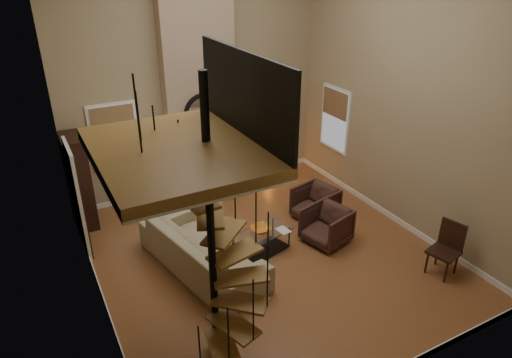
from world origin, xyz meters
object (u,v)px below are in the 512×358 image
coffee_table (262,240)px  floor_lamp (154,162)px  armchair_near (317,203)px  sofa (201,249)px  side_chair (447,246)px  hutch (79,182)px  accent_lamp (268,170)px  armchair_far (329,224)px

coffee_table → floor_lamp: 2.65m
armchair_near → floor_lamp: (-3.06, 1.37, 1.06)m
armchair_near → sofa: bearing=-93.3°
coffee_table → side_chair: (2.58, -2.01, 0.24)m
floor_lamp → hutch: bearing=151.4°
accent_lamp → armchair_near: bearing=-90.3°
armchair_near → accent_lamp: 2.14m
armchair_far → side_chair: side_chair is taller
sofa → floor_lamp: bearing=-6.0°
hutch → floor_lamp: hutch is taller
armchair_near → armchair_far: size_ratio=1.00×
sofa → armchair_far: size_ratio=3.36×
armchair_near → floor_lamp: bearing=-127.1°
sofa → accent_lamp: sofa is taller
hutch → coffee_table: hutch is taller
sofa → armchair_near: bearing=-92.3°
armchair_near → accent_lamp: (0.01, 2.14, -0.10)m
floor_lamp → accent_lamp: (3.07, 0.77, -1.16)m
armchair_far → floor_lamp: 3.67m
hutch → sofa: size_ratio=0.73×
accent_lamp → armchair_far: bearing=-96.2°
sofa → accent_lamp: (2.87, 2.63, -0.15)m
armchair_near → side_chair: bearing=6.1°
hutch → floor_lamp: 1.63m
hutch → sofa: hutch is taller
armchair_far → accent_lamp: (0.32, 2.96, -0.10)m
armchair_far → accent_lamp: armchair_far is taller
floor_lamp → armchair_far: bearing=-38.6°
accent_lamp → side_chair: side_chair is taller
side_chair → floor_lamp: bearing=134.9°
hutch → armchair_near: hutch is taller
armchair_far → coffee_table: bearing=-114.9°
armchair_far → floor_lamp: (-2.74, 2.19, 1.06)m
armchair_near → coffee_table: size_ratio=0.64×
armchair_near → coffee_table: (-1.68, -0.60, -0.07)m
coffee_table → floor_lamp: size_ratio=0.74×
accent_lamp → coffee_table: bearing=-121.7°
armchair_near → armchair_far: 0.88m
coffee_table → accent_lamp: 3.21m
coffee_table → accent_lamp: size_ratio=2.60×
hutch → floor_lamp: bearing=-28.6°
armchair_near → accent_lamp: size_ratio=1.67×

